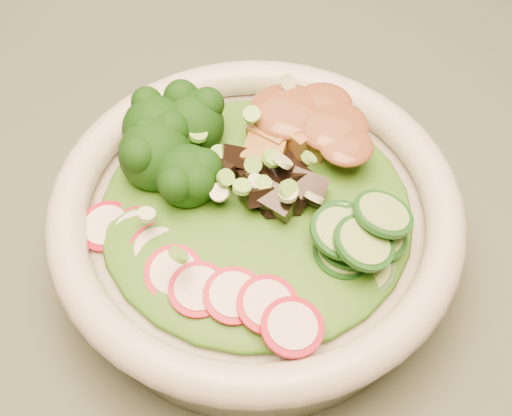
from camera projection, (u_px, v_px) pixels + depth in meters
The scene contains 10 objects.
dining_table at pixel (203, 245), 0.59m from camera, with size 1.20×0.80×0.75m.
salad_bowl at pixel (256, 226), 0.42m from camera, with size 0.24×0.24×0.06m.
lettuce_bed at pixel (256, 207), 0.40m from camera, with size 0.18×0.18×0.02m, color #175912.
broccoli_florets at pixel (171, 158), 0.41m from camera, with size 0.07×0.06×0.04m, color black, non-canonical shape.
radish_slices at pixel (205, 284), 0.37m from camera, with size 0.10×0.04×0.02m, color #A20C25, non-canonical shape.
cucumber_slices at pixel (348, 240), 0.38m from camera, with size 0.06×0.06×0.03m, color #94CB71, non-canonical shape.
mushroom_heap at pixel (265, 181), 0.40m from camera, with size 0.06×0.06×0.04m, color black, non-canonical shape.
tofu_cubes at pixel (304, 133), 0.42m from camera, with size 0.08×0.05×0.03m, color #AA8338, non-canonical shape.
peanut_sauce at pixel (305, 120), 0.42m from camera, with size 0.06×0.05×0.01m, color brown.
scallion_garnish at pixel (256, 185), 0.39m from camera, with size 0.17×0.17×0.02m, color #70BF43, non-canonical shape.
Camera 1 is at (0.22, -0.24, 1.13)m, focal length 50.00 mm.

